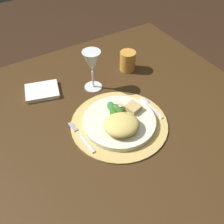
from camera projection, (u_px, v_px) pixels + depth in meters
ground_plane at (110, 208)px, 1.50m from camera, size 6.00×6.00×0.00m
dining_table at (109, 143)px, 1.11m from camera, size 1.16×1.05×0.70m
placemat at (119, 124)px, 0.99m from camera, size 0.35×0.35×0.01m
dinner_plate at (119, 121)px, 0.98m from camera, size 0.26×0.26×0.02m
pasta_serving at (121, 125)px, 0.92m from camera, size 0.15×0.14×0.04m
salad_greens at (116, 110)px, 0.99m from camera, size 0.07×0.09×0.03m
bread_piece at (133, 108)px, 1.00m from camera, size 0.06×0.06×0.02m
fork at (82, 138)px, 0.93m from camera, size 0.02×0.16×0.00m
spoon at (148, 104)px, 1.05m from camera, size 0.03×0.13×0.01m
napkin at (42, 91)px, 1.11m from camera, size 0.16×0.14×0.02m
wine_glass at (92, 63)px, 1.05m from camera, size 0.07×0.07×0.17m
amber_tumbler at (128, 61)px, 1.20m from camera, size 0.07×0.07×0.09m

